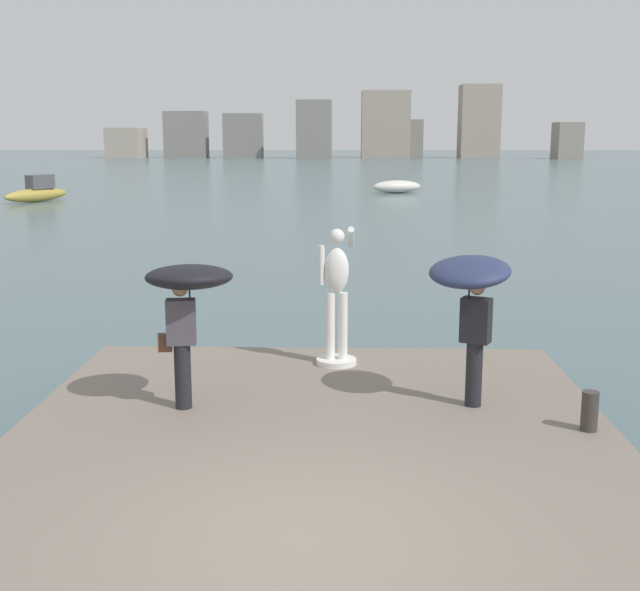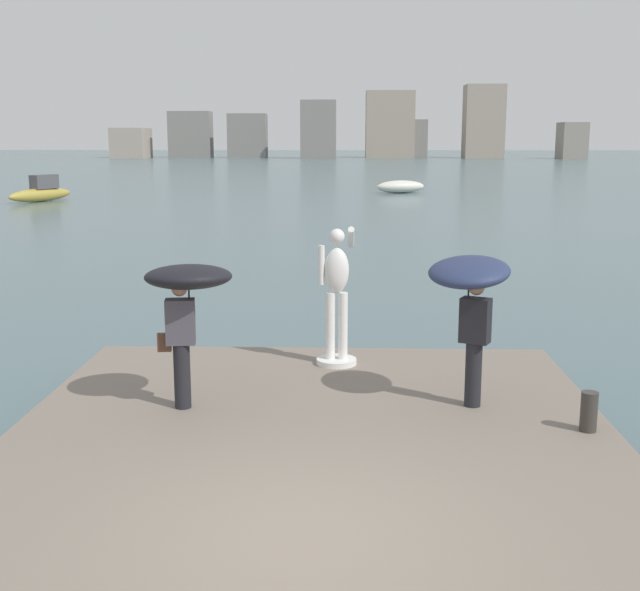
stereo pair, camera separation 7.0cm
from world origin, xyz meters
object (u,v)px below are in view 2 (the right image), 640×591
at_px(onlooker_left, 187,290).
at_px(onlooker_right, 470,287).
at_px(mooring_bollard, 589,412).
at_px(boat_near, 41,192).
at_px(boat_mid, 401,187).
at_px(statue_white_figure, 337,300).

xyz_separation_m(onlooker_left, onlooker_right, (3.73, 0.23, 0.03)).
distance_m(onlooker_left, mooring_bollard, 5.30).
xyz_separation_m(onlooker_left, boat_near, (-16.93, 39.66, -1.40)).
bearing_deg(boat_near, onlooker_left, -66.88).
relative_size(onlooker_left, boat_mid, 0.51).
xyz_separation_m(onlooker_left, boat_mid, (5.91, 48.10, -1.54)).
relative_size(mooring_bollard, boat_mid, 0.13).
xyz_separation_m(statue_white_figure, onlooker_right, (1.79, -1.93, 0.57)).
bearing_deg(boat_near, statue_white_figure, -63.29).
bearing_deg(mooring_bollard, onlooker_right, 144.15).
bearing_deg(onlooker_right, boat_mid, 87.39).
height_order(statue_white_figure, boat_near, statue_white_figure).
bearing_deg(boat_near, onlooker_right, -62.35).
bearing_deg(onlooker_right, onlooker_left, -176.53).
bearing_deg(statue_white_figure, boat_near, 116.71).
height_order(mooring_bollard, boat_mid, same).
bearing_deg(onlooker_left, statue_white_figure, 48.07).
bearing_deg(statue_white_figure, onlooker_right, -47.18).
relative_size(onlooker_left, boat_near, 0.39).
bearing_deg(mooring_bollard, statue_white_figure, 137.21).
relative_size(onlooker_right, boat_mid, 0.53).
height_order(boat_near, boat_mid, boat_near).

